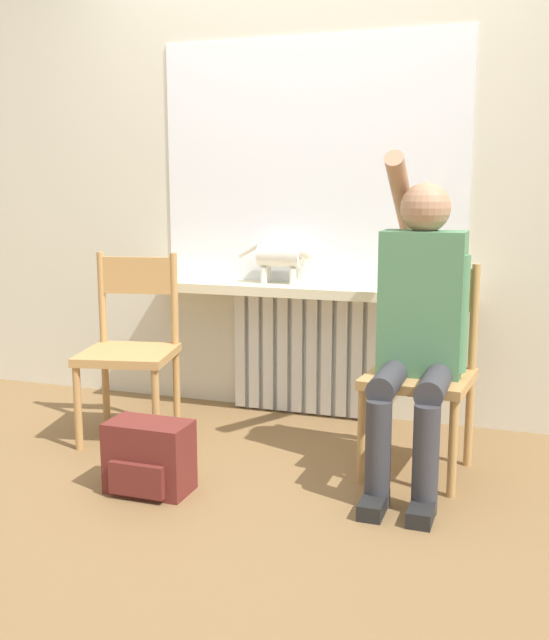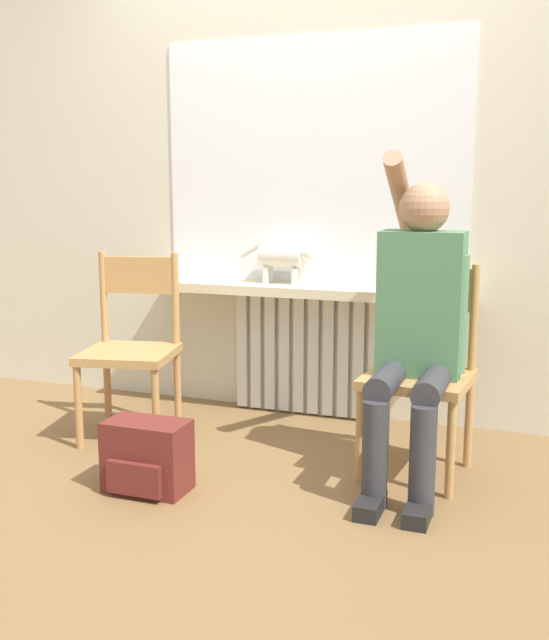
{
  "view_description": "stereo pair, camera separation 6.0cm",
  "coord_description": "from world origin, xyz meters",
  "px_view_note": "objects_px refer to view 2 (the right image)",
  "views": [
    {
      "loc": [
        1.12,
        -2.6,
        1.22
      ],
      "look_at": [
        0.0,
        0.63,
        0.6
      ],
      "focal_mm": 42.0,
      "sensor_mm": 36.0,
      "label": 1
    },
    {
      "loc": [
        1.18,
        -2.58,
        1.22
      ],
      "look_at": [
        0.0,
        0.63,
        0.6
      ],
      "focal_mm": 42.0,
      "sensor_mm": 36.0,
      "label": 2
    }
  ],
  "objects_px": {
    "chair_left": "(131,345)",
    "chair_right": "(421,369)",
    "cat": "(284,256)",
    "backpack": "(147,457)",
    "person": "(418,319)"
  },
  "relations": [
    {
      "from": "chair_left",
      "to": "chair_right",
      "type": "relative_size",
      "value": 1.0
    },
    {
      "from": "person",
      "to": "backpack",
      "type": "bearing_deg",
      "value": -153.74
    },
    {
      "from": "backpack",
      "to": "person",
      "type": "bearing_deg",
      "value": 26.26
    },
    {
      "from": "chair_right",
      "to": "backpack",
      "type": "distance_m",
      "value": 1.19
    },
    {
      "from": "chair_left",
      "to": "backpack",
      "type": "height_order",
      "value": "chair_left"
    },
    {
      "from": "person",
      "to": "backpack",
      "type": "distance_m",
      "value": 1.23
    },
    {
      "from": "chair_left",
      "to": "backpack",
      "type": "relative_size",
      "value": 2.67
    },
    {
      "from": "chair_right",
      "to": "cat",
      "type": "xyz_separation_m",
      "value": [
        -0.82,
        0.58,
        0.4
      ]
    },
    {
      "from": "person",
      "to": "chair_left",
      "type": "bearing_deg",
      "value": 175.86
    },
    {
      "from": "cat",
      "to": "backpack",
      "type": "height_order",
      "value": "cat"
    },
    {
      "from": "cat",
      "to": "backpack",
      "type": "xyz_separation_m",
      "value": [
        -0.17,
        -1.17,
        -0.71
      ]
    },
    {
      "from": "cat",
      "to": "person",
      "type": "bearing_deg",
      "value": -40.09
    },
    {
      "from": "chair_right",
      "to": "backpack",
      "type": "bearing_deg",
      "value": -144.38
    },
    {
      "from": "chair_right",
      "to": "cat",
      "type": "bearing_deg",
      "value": 149.36
    },
    {
      "from": "person",
      "to": "backpack",
      "type": "height_order",
      "value": "person"
    }
  ]
}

